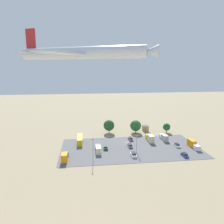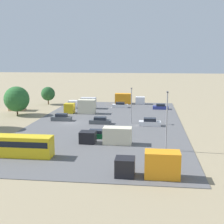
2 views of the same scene
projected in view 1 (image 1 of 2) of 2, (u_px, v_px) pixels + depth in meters
name	position (u px, v px, depth m)	size (l,w,h in m)	color
ground_plane	(127.00, 142.00, 108.60)	(400.00, 400.00, 0.00)	gray
parking_lot_surface	(131.00, 148.00, 100.69)	(63.39, 32.42, 0.08)	#565659
shed_building	(145.00, 128.00, 127.76)	(3.31, 4.11, 3.08)	tan
bus	(80.00, 139.00, 107.44)	(2.51, 11.27, 3.08)	gold
parked_car_0	(130.00, 139.00, 111.07)	(1.90, 4.52, 1.61)	#4C5156
parked_car_1	(130.00, 146.00, 101.82)	(1.76, 4.67, 1.49)	#4C5156
parked_car_2	(185.00, 155.00, 91.15)	(1.80, 4.26, 1.49)	navy
parked_car_3	(105.00, 148.00, 99.36)	(1.98, 4.21, 1.47)	#0C4723
parked_car_4	(177.00, 145.00, 102.33)	(1.96, 4.39, 1.50)	silver
parked_car_5	(134.00, 155.00, 91.35)	(1.96, 4.57, 1.66)	silver
parked_truck_0	(164.00, 137.00, 111.48)	(2.45, 7.63, 3.02)	silver
parked_truck_1	(150.00, 138.00, 109.42)	(2.47, 7.93, 3.55)	gold
parked_truck_2	(98.00, 149.00, 96.02)	(2.31, 8.74, 2.83)	black
parked_truck_3	(193.00, 144.00, 101.38)	(2.37, 9.02, 3.13)	silver
parked_truck_4	(65.00, 157.00, 87.45)	(2.34, 7.82, 3.26)	black
tree_near_shed	(136.00, 126.00, 123.66)	(6.25, 6.25, 7.17)	brown
tree_apron_mid	(109.00, 125.00, 122.95)	(6.12, 6.12, 7.43)	brown
tree_apron_far	(167.00, 127.00, 123.85)	(4.17, 4.17, 5.35)	brown
light_pole_lot_centre	(93.00, 149.00, 85.91)	(0.90, 0.28, 9.23)	gray
light_pole_lot_edge	(137.00, 143.00, 94.81)	(0.90, 0.28, 7.73)	gray
airplane	(83.00, 53.00, 58.33)	(36.81, 31.49, 8.79)	silver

